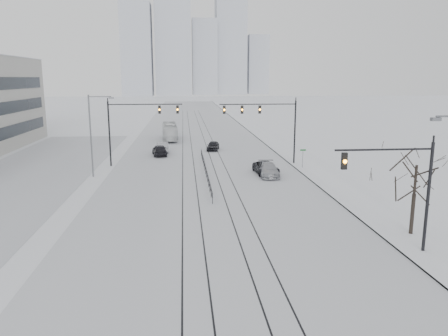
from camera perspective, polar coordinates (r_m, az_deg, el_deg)
ground at (r=21.45m, az=1.85°, el=-18.35°), size 500.00×500.00×0.00m
road at (r=79.20m, az=-3.53°, el=3.84°), size 22.00×260.00×0.02m
sidewalk_east at (r=80.72m, az=6.12°, el=4.00°), size 5.00×260.00×0.16m
curb at (r=80.28m, az=4.40°, el=3.97°), size 0.10×260.00×0.12m
parking_strip at (r=57.28m, az=-23.10°, el=-0.08°), size 14.00×60.00×0.03m
tram_rails at (r=59.45m, az=-2.91°, el=1.25°), size 5.30×180.00×0.01m
skyline at (r=292.83m, az=-3.96°, el=15.51°), size 96.00×48.00×72.00m
traffic_mast_near at (r=28.42m, az=22.45°, el=-1.78°), size 6.10×0.37×7.00m
traffic_mast_ne at (r=54.68m, az=5.87°, el=6.37°), size 9.60×0.37×8.00m
traffic_mast_nw at (r=55.02m, az=-11.75°, el=6.03°), size 9.10×0.37×8.00m
street_light_west at (r=49.73m, az=-16.71°, el=4.78°), size 2.73×0.25×9.00m
bare_tree at (r=32.15m, az=23.80°, el=-0.54°), size 4.40×4.40×6.10m
median_fence at (r=49.55m, az=-2.43°, el=-0.25°), size 0.06×24.00×1.00m
street_sign at (r=53.17m, az=10.26°, el=1.58°), size 0.70×0.06×2.40m
sedan_sb_inner at (r=62.24m, az=-8.41°, el=2.32°), size 2.47×4.81×1.57m
sedan_sb_outer at (r=65.09m, az=-8.06°, el=2.71°), size 2.07×4.71×1.50m
sedan_nb_front at (r=49.86m, az=5.50°, el=-0.02°), size 2.59×5.11×1.38m
sedan_nb_right at (r=48.81m, az=5.83°, el=-0.24°), size 2.30×5.12×1.46m
sedan_nb_far at (r=66.21m, az=-1.44°, el=2.91°), size 2.38×4.26×1.37m
box_truck at (r=78.01m, az=-7.10°, el=4.73°), size 3.01×10.61×2.92m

